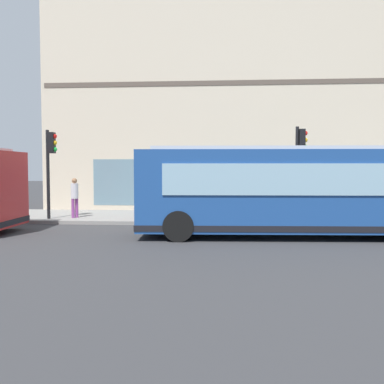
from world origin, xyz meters
TOP-DOWN VIEW (x-y plane):
  - ground at (0.00, 0.00)m, footprint 120.00×120.00m
  - sidewalk_curb at (4.99, 0.00)m, footprint 4.78×40.00m
  - building_corner at (11.89, 0.00)m, footprint 9.07×18.32m
  - city_bus_nearside at (0.05, -2.51)m, footprint 2.98×10.14m
  - traffic_light_near_corner at (3.18, -3.54)m, footprint 0.32×0.49m
  - traffic_light_down_block at (3.29, 7.04)m, footprint 0.32×0.49m
  - pedestrian_near_building_entrance at (3.76, 6.16)m, footprint 0.32×0.32m
  - pedestrian_near_hydrant at (4.92, 1.16)m, footprint 0.32×0.32m
  - pedestrian_by_light_pole at (3.69, 3.26)m, footprint 0.32×0.32m
  - pedestrian_walking_along_curb at (6.66, 2.89)m, footprint 0.32×0.32m

SIDE VIEW (x-z plane):
  - ground at x=0.00m, z-range 0.00..0.00m
  - sidewalk_curb at x=4.99m, z-range 0.00..0.15m
  - pedestrian_by_light_pole at x=3.69m, z-range 0.26..1.83m
  - pedestrian_near_hydrant at x=4.92m, z-range 0.27..1.88m
  - pedestrian_near_building_entrance at x=3.76m, z-range 0.29..2.04m
  - pedestrian_walking_along_curb at x=6.66m, z-range 0.29..2.08m
  - city_bus_nearside at x=0.05m, z-range 0.02..3.09m
  - traffic_light_down_block at x=3.29m, z-range 0.91..4.74m
  - traffic_light_near_corner at x=3.18m, z-range 0.92..4.81m
  - building_corner at x=11.89m, z-range -0.01..12.10m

